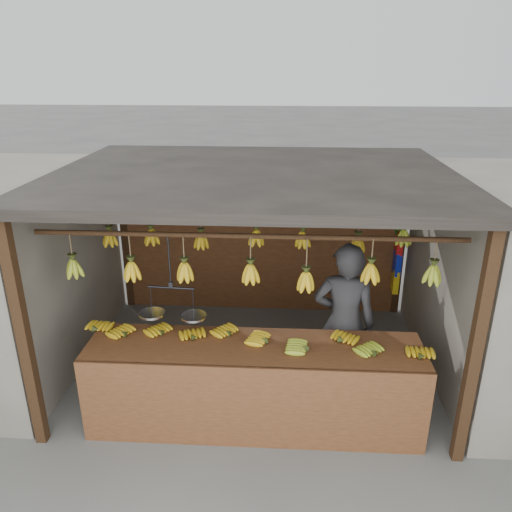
{
  "coord_description": "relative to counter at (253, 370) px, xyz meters",
  "views": [
    {
      "loc": [
        0.34,
        -5.31,
        3.48
      ],
      "look_at": [
        0.0,
        0.3,
        1.3
      ],
      "focal_mm": 35.0,
      "sensor_mm": 36.0,
      "label": 1
    }
  ],
  "objects": [
    {
      "name": "ground",
      "position": [
        -0.06,
        1.22,
        -0.71
      ],
      "size": [
        80.0,
        80.0,
        0.0
      ],
      "primitive_type": "plane",
      "color": "#5B5B57"
    },
    {
      "name": "stall",
      "position": [
        -0.06,
        1.55,
        1.26
      ],
      "size": [
        4.3,
        3.3,
        2.4
      ],
      "color": "black",
      "rests_on": "ground"
    },
    {
      "name": "counter",
      "position": [
        0.0,
        0.0,
        0.0
      ],
      "size": [
        3.41,
        0.75,
        0.96
      ],
      "color": "#59321A",
      "rests_on": "ground"
    },
    {
      "name": "hanging_bananas",
      "position": [
        -0.07,
        1.21,
        0.91
      ],
      "size": [
        3.61,
        2.24,
        0.39
      ],
      "color": "#92A523",
      "rests_on": "ground"
    },
    {
      "name": "balance_scale",
      "position": [
        -0.81,
        0.22,
        0.51
      ],
      "size": [
        0.67,
        0.28,
        0.85
      ],
      "color": "black",
      "rests_on": "ground"
    },
    {
      "name": "vendor",
      "position": [
        0.92,
        0.62,
        0.2
      ],
      "size": [
        0.71,
        0.52,
        1.81
      ],
      "primitive_type": "imported",
      "rotation": [
        0.0,
        0.0,
        3.01
      ],
      "color": "#262628",
      "rests_on": "ground"
    },
    {
      "name": "bag_bundles",
      "position": [
        1.88,
        2.57,
        0.29
      ],
      "size": [
        0.08,
        0.26,
        1.19
      ],
      "color": "#199926",
      "rests_on": "ground"
    }
  ]
}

